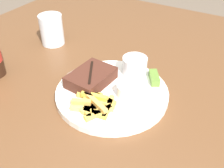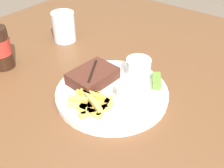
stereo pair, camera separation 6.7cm
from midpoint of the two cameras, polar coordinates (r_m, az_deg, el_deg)
name	(u,v)px [view 2 (the right image)]	position (r m, az deg, el deg)	size (l,w,h in m)	color
dining_table	(112,114)	(0.73, 2.61, -6.62)	(1.39, 1.38, 0.77)	brown
dinner_plate	(112,93)	(0.68, 2.79, -2.05)	(0.29, 0.29, 0.02)	white
steak_portion	(93,76)	(0.70, -1.54, 1.58)	(0.13, 0.10, 0.04)	#472319
fries_pile	(92,103)	(0.63, -1.38, -4.30)	(0.10, 0.11, 0.02)	gold
coleslaw_cup	(138,66)	(0.73, 8.39, 3.75)	(0.07, 0.07, 0.05)	white
dipping_sauce_cup	(126,90)	(0.65, 6.07, -1.46)	(0.05, 0.05, 0.03)	silver
pickle_spear	(156,81)	(0.71, 12.32, 0.58)	(0.06, 0.05, 0.02)	#567A2D
fork_utensil	(106,109)	(0.62, 1.76, -5.67)	(0.12, 0.07, 0.00)	#B7B7BC
drinking_glass	(64,27)	(0.94, -8.43, 12.17)	(0.08, 0.08, 0.10)	silver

